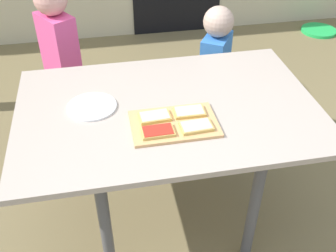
{
  "coord_description": "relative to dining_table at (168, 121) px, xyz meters",
  "views": [
    {
      "loc": [
        -0.28,
        -1.47,
        1.8
      ],
      "look_at": [
        0.0,
        0.0,
        0.65
      ],
      "focal_mm": 42.77,
      "sensor_mm": 36.0,
      "label": 1
    }
  ],
  "objects": [
    {
      "name": "ground_plane",
      "position": [
        0.0,
        0.0,
        -0.67
      ],
      "size": [
        16.0,
        16.0,
        0.0
      ],
      "primitive_type": "plane",
      "color": "olive"
    },
    {
      "name": "dining_table",
      "position": [
        0.0,
        0.0,
        0.0
      ],
      "size": [
        1.37,
        0.9,
        0.76
      ],
      "color": "#B4A395",
      "rests_on": "ground"
    },
    {
      "name": "cutting_board",
      "position": [
        0.0,
        -0.14,
        0.09
      ],
      "size": [
        0.37,
        0.24,
        0.01
      ],
      "primitive_type": "cube",
      "color": "tan",
      "rests_on": "dining_table"
    },
    {
      "name": "pizza_slice_near_left",
      "position": [
        -0.08,
        -0.2,
        0.11
      ],
      "size": [
        0.14,
        0.08,
        0.02
      ],
      "color": "tan",
      "rests_on": "cutting_board"
    },
    {
      "name": "pizza_slice_far_left",
      "position": [
        -0.08,
        -0.1,
        0.11
      ],
      "size": [
        0.14,
        0.09,
        0.02
      ],
      "color": "tan",
      "rests_on": "cutting_board"
    },
    {
      "name": "pizza_slice_far_right",
      "position": [
        0.08,
        -0.09,
        0.11
      ],
      "size": [
        0.14,
        0.08,
        0.02
      ],
      "color": "tan",
      "rests_on": "cutting_board"
    },
    {
      "name": "pizza_slice_near_right",
      "position": [
        0.08,
        -0.2,
        0.11
      ],
      "size": [
        0.14,
        0.09,
        0.02
      ],
      "color": "tan",
      "rests_on": "cutting_board"
    },
    {
      "name": "plate_white_left",
      "position": [
        -0.34,
        0.06,
        0.09
      ],
      "size": [
        0.22,
        0.22,
        0.01
      ],
      "primitive_type": "cylinder",
      "color": "white",
      "rests_on": "dining_table"
    },
    {
      "name": "child_left",
      "position": [
        -0.51,
        0.8,
        -0.02
      ],
      "size": [
        0.25,
        0.28,
        1.1
      ],
      "color": "#312357",
      "rests_on": "ground"
    },
    {
      "name": "child_right",
      "position": [
        0.44,
        0.68,
        -0.13
      ],
      "size": [
        0.25,
        0.28,
        0.94
      ],
      "color": "navy",
      "rests_on": "ground"
    },
    {
      "name": "garden_hose_coil",
      "position": [
        2.03,
        2.12,
        -0.66
      ],
      "size": [
        0.36,
        0.36,
        0.03
      ],
      "primitive_type": "cylinder",
      "color": "green",
      "rests_on": "ground"
    }
  ]
}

